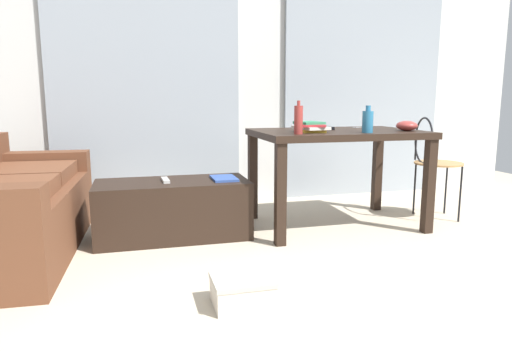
{
  "coord_description": "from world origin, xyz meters",
  "views": [
    {
      "loc": [
        -1.22,
        -1.37,
        1.01
      ],
      "look_at": [
        -0.34,
        1.95,
        0.42
      ],
      "focal_mm": 31.81,
      "sensor_mm": 36.0,
      "label": 1
    }
  ],
  "objects_px": {
    "wire_chair": "(431,155)",
    "bowl": "(407,126)",
    "bottle_far": "(368,121)",
    "book_stack": "(310,127)",
    "magazine": "(224,178)",
    "couch": "(2,209)",
    "shoebox": "(242,291)",
    "bottle_near": "(298,120)",
    "craft_table": "(337,143)",
    "scissors": "(360,127)",
    "tv_remote_primary": "(165,180)",
    "coffee_table": "(173,209)",
    "tv_remote_on_table": "(328,128)"
  },
  "relations": [
    {
      "from": "couch",
      "to": "book_stack",
      "type": "bearing_deg",
      "value": -1.02
    },
    {
      "from": "craft_table",
      "to": "tv_remote_on_table",
      "type": "bearing_deg",
      "value": 103.22
    },
    {
      "from": "bowl",
      "to": "bottle_near",
      "type": "bearing_deg",
      "value": -174.03
    },
    {
      "from": "bottle_near",
      "to": "scissors",
      "type": "height_order",
      "value": "bottle_near"
    },
    {
      "from": "craft_table",
      "to": "magazine",
      "type": "height_order",
      "value": "craft_table"
    },
    {
      "from": "bowl",
      "to": "shoebox",
      "type": "bearing_deg",
      "value": -146.46
    },
    {
      "from": "coffee_table",
      "to": "craft_table",
      "type": "relative_size",
      "value": 0.86
    },
    {
      "from": "coffee_table",
      "to": "bowl",
      "type": "height_order",
      "value": "bowl"
    },
    {
      "from": "bottle_far",
      "to": "shoebox",
      "type": "bearing_deg",
      "value": -141.29
    },
    {
      "from": "bowl",
      "to": "tv_remote_primary",
      "type": "xyz_separation_m",
      "value": [
        -1.82,
        0.2,
        -0.37
      ]
    },
    {
      "from": "bottle_far",
      "to": "book_stack",
      "type": "distance_m",
      "value": 0.41
    },
    {
      "from": "bowl",
      "to": "scissors",
      "type": "distance_m",
      "value": 0.49
    },
    {
      "from": "book_stack",
      "to": "magazine",
      "type": "relative_size",
      "value": 1.18
    },
    {
      "from": "coffee_table",
      "to": "bottle_far",
      "type": "distance_m",
      "value": 1.55
    },
    {
      "from": "shoebox",
      "to": "bottle_far",
      "type": "bearing_deg",
      "value": 38.71
    },
    {
      "from": "magazine",
      "to": "coffee_table",
      "type": "bearing_deg",
      "value": 174.83
    },
    {
      "from": "coffee_table",
      "to": "book_stack",
      "type": "height_order",
      "value": "book_stack"
    },
    {
      "from": "bottle_near",
      "to": "scissors",
      "type": "distance_m",
      "value": 0.96
    },
    {
      "from": "shoebox",
      "to": "tv_remote_primary",
      "type": "bearing_deg",
      "value": 103.02
    },
    {
      "from": "bowl",
      "to": "shoebox",
      "type": "xyz_separation_m",
      "value": [
        -1.54,
        -1.02,
        -0.73
      ]
    },
    {
      "from": "coffee_table",
      "to": "bottle_near",
      "type": "xyz_separation_m",
      "value": [
        0.85,
        -0.3,
        0.65
      ]
    },
    {
      "from": "couch",
      "to": "bowl",
      "type": "relative_size",
      "value": 10.94
    },
    {
      "from": "bottle_near",
      "to": "scissors",
      "type": "xyz_separation_m",
      "value": [
        0.78,
        0.56,
        -0.1
      ]
    },
    {
      "from": "bowl",
      "to": "scissors",
      "type": "xyz_separation_m",
      "value": [
        -0.14,
        0.47,
        -0.04
      ]
    },
    {
      "from": "craft_table",
      "to": "bottle_far",
      "type": "distance_m",
      "value": 0.36
    },
    {
      "from": "magazine",
      "to": "book_stack",
      "type": "bearing_deg",
      "value": -9.77
    },
    {
      "from": "craft_table",
      "to": "wire_chair",
      "type": "height_order",
      "value": "wire_chair"
    },
    {
      "from": "bowl",
      "to": "tv_remote_on_table",
      "type": "distance_m",
      "value": 0.6
    },
    {
      "from": "tv_remote_primary",
      "to": "shoebox",
      "type": "xyz_separation_m",
      "value": [
        0.28,
        -1.22,
        -0.36
      ]
    },
    {
      "from": "couch",
      "to": "tv_remote_on_table",
      "type": "bearing_deg",
      "value": 5.01
    },
    {
      "from": "tv_remote_on_table",
      "to": "scissors",
      "type": "relative_size",
      "value": 1.59
    },
    {
      "from": "scissors",
      "to": "tv_remote_primary",
      "type": "xyz_separation_m",
      "value": [
        -1.68,
        -0.27,
        -0.34
      ]
    },
    {
      "from": "scissors",
      "to": "magazine",
      "type": "relative_size",
      "value": 0.45
    },
    {
      "from": "wire_chair",
      "to": "tv_remote_primary",
      "type": "xyz_separation_m",
      "value": [
        -2.2,
        0.0,
        -0.11
      ]
    },
    {
      "from": "shoebox",
      "to": "scissors",
      "type": "bearing_deg",
      "value": 46.84
    },
    {
      "from": "bottle_near",
      "to": "shoebox",
      "type": "bearing_deg",
      "value": -123.87
    },
    {
      "from": "wire_chair",
      "to": "bowl",
      "type": "xyz_separation_m",
      "value": [
        -0.38,
        -0.2,
        0.26
      ]
    },
    {
      "from": "bottle_far",
      "to": "magazine",
      "type": "xyz_separation_m",
      "value": [
        -1.01,
        0.27,
        -0.42
      ]
    },
    {
      "from": "bottle_near",
      "to": "book_stack",
      "type": "xyz_separation_m",
      "value": [
        0.15,
        0.16,
        -0.06
      ]
    },
    {
      "from": "coffee_table",
      "to": "bottle_near",
      "type": "bearing_deg",
      "value": -19.09
    },
    {
      "from": "wire_chair",
      "to": "shoebox",
      "type": "distance_m",
      "value": 2.32
    },
    {
      "from": "tv_remote_on_table",
      "to": "tv_remote_primary",
      "type": "distance_m",
      "value": 1.35
    },
    {
      "from": "coffee_table",
      "to": "bowl",
      "type": "bearing_deg",
      "value": -6.42
    },
    {
      "from": "tv_remote_on_table",
      "to": "book_stack",
      "type": "bearing_deg",
      "value": -133.11
    },
    {
      "from": "bottle_near",
      "to": "tv_remote_primary",
      "type": "relative_size",
      "value": 1.22
    },
    {
      "from": "wire_chair",
      "to": "tv_remote_on_table",
      "type": "height_order",
      "value": "wire_chair"
    },
    {
      "from": "bottle_far",
      "to": "scissors",
      "type": "distance_m",
      "value": 0.62
    },
    {
      "from": "coffee_table",
      "to": "tv_remote_on_table",
      "type": "bearing_deg",
      "value": 5.07
    },
    {
      "from": "bottle_near",
      "to": "bowl",
      "type": "height_order",
      "value": "bottle_near"
    },
    {
      "from": "couch",
      "to": "shoebox",
      "type": "height_order",
      "value": "couch"
    }
  ]
}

